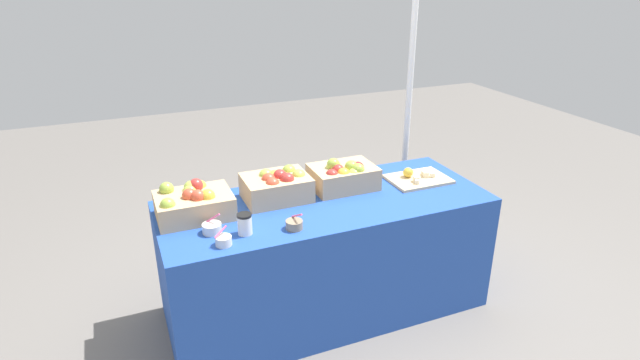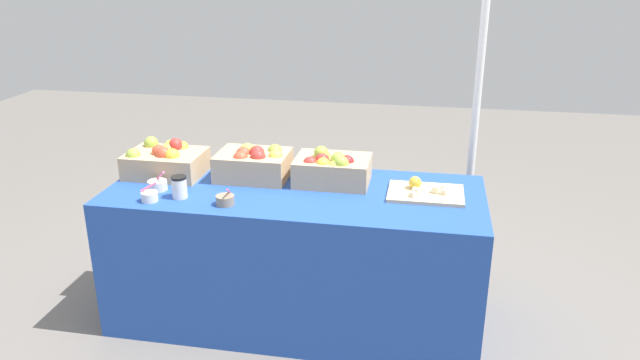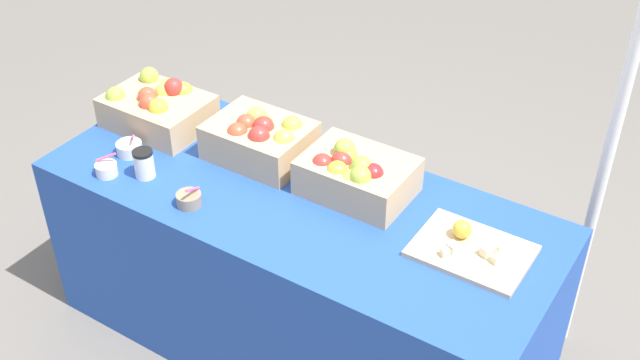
{
  "view_description": "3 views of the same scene",
  "coord_description": "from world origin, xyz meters",
  "px_view_note": "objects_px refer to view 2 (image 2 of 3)",
  "views": [
    {
      "loc": [
        -1.06,
        -2.46,
        2.01
      ],
      "look_at": [
        -0.05,
        -0.03,
        0.89
      ],
      "focal_mm": 28.84,
      "sensor_mm": 36.0,
      "label": 1
    },
    {
      "loc": [
        0.65,
        -2.8,
        1.87
      ],
      "look_at": [
        0.13,
        -0.0,
        0.8
      ],
      "focal_mm": 34.15,
      "sensor_mm": 36.0,
      "label": 2
    },
    {
      "loc": [
        1.3,
        -1.86,
        2.45
      ],
      "look_at": [
        0.07,
        0.05,
        0.8
      ],
      "focal_mm": 44.74,
      "sensor_mm": 36.0,
      "label": 3
    }
  ],
  "objects_px": {
    "cutting_board_front": "(425,192)",
    "sample_bowl_near": "(150,196)",
    "apple_crate_left": "(166,161)",
    "apple_crate_right": "(332,168)",
    "apple_crate_middle": "(254,163)",
    "coffee_cup": "(179,187)",
    "sample_bowl_far": "(158,185)",
    "sample_bowl_mid": "(225,200)",
    "tent_pole": "(475,126)"
  },
  "relations": [
    {
      "from": "cutting_board_front",
      "to": "sample_bowl_near",
      "type": "distance_m",
      "value": 1.35
    },
    {
      "from": "apple_crate_left",
      "to": "apple_crate_right",
      "type": "height_order",
      "value": "apple_crate_right"
    },
    {
      "from": "apple_crate_middle",
      "to": "sample_bowl_near",
      "type": "relative_size",
      "value": 4.18
    },
    {
      "from": "cutting_board_front",
      "to": "coffee_cup",
      "type": "xyz_separation_m",
      "value": [
        -1.18,
        -0.25,
        0.04
      ]
    },
    {
      "from": "sample_bowl_near",
      "to": "sample_bowl_far",
      "type": "bearing_deg",
      "value": 99.93
    },
    {
      "from": "sample_bowl_far",
      "to": "apple_crate_left",
      "type": "bearing_deg",
      "value": 102.63
    },
    {
      "from": "cutting_board_front",
      "to": "sample_bowl_near",
      "type": "height_order",
      "value": "sample_bowl_near"
    },
    {
      "from": "sample_bowl_near",
      "to": "coffee_cup",
      "type": "relative_size",
      "value": 0.81
    },
    {
      "from": "apple_crate_left",
      "to": "sample_bowl_near",
      "type": "relative_size",
      "value": 4.49
    },
    {
      "from": "apple_crate_left",
      "to": "cutting_board_front",
      "type": "xyz_separation_m",
      "value": [
        1.38,
        -0.05,
        -0.06
      ]
    },
    {
      "from": "apple_crate_middle",
      "to": "sample_bowl_mid",
      "type": "bearing_deg",
      "value": -95.1
    },
    {
      "from": "apple_crate_middle",
      "to": "coffee_cup",
      "type": "height_order",
      "value": "apple_crate_middle"
    },
    {
      "from": "apple_crate_middle",
      "to": "cutting_board_front",
      "type": "relative_size",
      "value": 1.0
    },
    {
      "from": "apple_crate_left",
      "to": "cutting_board_front",
      "type": "bearing_deg",
      "value": -1.9
    },
    {
      "from": "apple_crate_middle",
      "to": "tent_pole",
      "type": "distance_m",
      "value": 1.25
    },
    {
      "from": "sample_bowl_mid",
      "to": "sample_bowl_far",
      "type": "relative_size",
      "value": 0.95
    },
    {
      "from": "apple_crate_left",
      "to": "sample_bowl_near",
      "type": "height_order",
      "value": "apple_crate_left"
    },
    {
      "from": "apple_crate_left",
      "to": "apple_crate_middle",
      "type": "relative_size",
      "value": 1.07
    },
    {
      "from": "sample_bowl_far",
      "to": "coffee_cup",
      "type": "height_order",
      "value": "coffee_cup"
    },
    {
      "from": "sample_bowl_near",
      "to": "coffee_cup",
      "type": "bearing_deg",
      "value": 28.93
    },
    {
      "from": "apple_crate_left",
      "to": "sample_bowl_near",
      "type": "xyz_separation_m",
      "value": [
        0.08,
        -0.37,
        -0.05
      ]
    },
    {
      "from": "apple_crate_middle",
      "to": "sample_bowl_far",
      "type": "xyz_separation_m",
      "value": [
        -0.43,
        -0.26,
        -0.06
      ]
    },
    {
      "from": "apple_crate_middle",
      "to": "tent_pole",
      "type": "relative_size",
      "value": 0.19
    },
    {
      "from": "sample_bowl_near",
      "to": "tent_pole",
      "type": "distance_m",
      "value": 1.8
    },
    {
      "from": "coffee_cup",
      "to": "apple_crate_left",
      "type": "bearing_deg",
      "value": 123.88
    },
    {
      "from": "cutting_board_front",
      "to": "sample_bowl_near",
      "type": "relative_size",
      "value": 4.17
    },
    {
      "from": "cutting_board_front",
      "to": "sample_bowl_near",
      "type": "xyz_separation_m",
      "value": [
        -1.31,
        -0.32,
        0.01
      ]
    },
    {
      "from": "apple_crate_right",
      "to": "sample_bowl_near",
      "type": "height_order",
      "value": "apple_crate_right"
    },
    {
      "from": "sample_bowl_mid",
      "to": "coffee_cup",
      "type": "height_order",
      "value": "coffee_cup"
    },
    {
      "from": "apple_crate_right",
      "to": "sample_bowl_mid",
      "type": "bearing_deg",
      "value": -140.29
    },
    {
      "from": "apple_crate_right",
      "to": "coffee_cup",
      "type": "distance_m",
      "value": 0.77
    },
    {
      "from": "cutting_board_front",
      "to": "sample_bowl_mid",
      "type": "height_order",
      "value": "sample_bowl_mid"
    },
    {
      "from": "apple_crate_right",
      "to": "sample_bowl_far",
      "type": "relative_size",
      "value": 3.7
    },
    {
      "from": "apple_crate_left",
      "to": "sample_bowl_mid",
      "type": "bearing_deg",
      "value": -37.54
    },
    {
      "from": "apple_crate_left",
      "to": "apple_crate_middle",
      "type": "bearing_deg",
      "value": 4.06
    },
    {
      "from": "tent_pole",
      "to": "apple_crate_left",
      "type": "bearing_deg",
      "value": -162.7
    },
    {
      "from": "apple_crate_middle",
      "to": "sample_bowl_far",
      "type": "distance_m",
      "value": 0.51
    },
    {
      "from": "apple_crate_middle",
      "to": "apple_crate_right",
      "type": "height_order",
      "value": "apple_crate_right"
    },
    {
      "from": "sample_bowl_mid",
      "to": "sample_bowl_far",
      "type": "xyz_separation_m",
      "value": [
        -0.4,
        0.12,
        0.0
      ]
    },
    {
      "from": "cutting_board_front",
      "to": "sample_bowl_mid",
      "type": "distance_m",
      "value": 0.98
    },
    {
      "from": "coffee_cup",
      "to": "apple_crate_middle",
      "type": "bearing_deg",
      "value": 49.9
    },
    {
      "from": "apple_crate_left",
      "to": "apple_crate_middle",
      "type": "xyz_separation_m",
      "value": [
        0.48,
        0.03,
        0.01
      ]
    },
    {
      "from": "apple_crate_left",
      "to": "apple_crate_middle",
      "type": "distance_m",
      "value": 0.48
    },
    {
      "from": "apple_crate_middle",
      "to": "cutting_board_front",
      "type": "distance_m",
      "value": 0.9
    },
    {
      "from": "apple_crate_left",
      "to": "sample_bowl_mid",
      "type": "relative_size",
      "value": 4.08
    },
    {
      "from": "sample_bowl_far",
      "to": "sample_bowl_near",
      "type": "bearing_deg",
      "value": -80.07
    },
    {
      "from": "apple_crate_middle",
      "to": "tent_pole",
      "type": "height_order",
      "value": "tent_pole"
    },
    {
      "from": "apple_crate_middle",
      "to": "cutting_board_front",
      "type": "xyz_separation_m",
      "value": [
        0.9,
        -0.08,
        -0.07
      ]
    },
    {
      "from": "sample_bowl_near",
      "to": "sample_bowl_mid",
      "type": "relative_size",
      "value": 0.91
    },
    {
      "from": "cutting_board_front",
      "to": "sample_bowl_far",
      "type": "bearing_deg",
      "value": -172.42
    }
  ]
}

